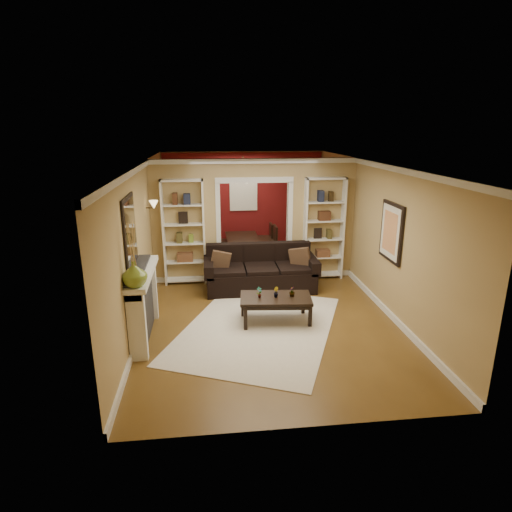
{
  "coord_description": "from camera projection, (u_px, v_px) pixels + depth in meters",
  "views": [
    {
      "loc": [
        -1.03,
        -8.08,
        3.34
      ],
      "look_at": [
        -0.19,
        -0.8,
        1.13
      ],
      "focal_mm": 30.0,
      "sensor_mm": 36.0,
      "label": 1
    }
  ],
  "objects": [
    {
      "name": "plant_right",
      "position": [
        292.0,
        291.0,
        7.54
      ],
      "size": [
        0.13,
        0.13,
        0.18
      ],
      "primitive_type": "imported",
      "rotation": [
        0.0,
        0.0,
        4.25
      ],
      "color": "#336626",
      "rests_on": "coffee_table"
    },
    {
      "name": "sofa",
      "position": [
        261.0,
        268.0,
        9.07
      ],
      "size": [
        2.38,
        1.03,
        0.93
      ],
      "primitive_type": "cube",
      "color": "black",
      "rests_on": "floor"
    },
    {
      "name": "mirror",
      "position": [
        130.0,
        232.0,
        6.58
      ],
      "size": [
        0.03,
        0.95,
        1.1
      ],
      "primitive_type": "cube",
      "color": "silver",
      "rests_on": "wall_left"
    },
    {
      "name": "bookshelf_left",
      "position": [
        184.0,
        233.0,
        9.24
      ],
      "size": [
        0.9,
        0.3,
        2.3
      ],
      "primitive_type": "cube",
      "color": "white",
      "rests_on": "floor"
    },
    {
      "name": "fireplace",
      "position": [
        145.0,
        304.0,
        6.94
      ],
      "size": [
        0.32,
        1.7,
        1.16
      ],
      "primitive_type": "cube",
      "color": "white",
      "rests_on": "floor"
    },
    {
      "name": "bookshelf_right",
      "position": [
        324.0,
        229.0,
        9.58
      ],
      "size": [
        0.9,
        0.3,
        2.3
      ],
      "primitive_type": "cube",
      "color": "white",
      "rests_on": "floor"
    },
    {
      "name": "dining_table",
      "position": [
        244.0,
        247.0,
        11.38
      ],
      "size": [
        1.53,
        0.85,
        0.54
      ],
      "primitive_type": "imported",
      "rotation": [
        0.0,
        0.0,
        1.57
      ],
      "color": "black",
      "rests_on": "floor"
    },
    {
      "name": "pillow_left",
      "position": [
        220.0,
        262.0,
        8.9
      ],
      "size": [
        0.4,
        0.14,
        0.39
      ],
      "primitive_type": "cube",
      "rotation": [
        0.0,
        0.0,
        -0.06
      ],
      "color": "brown",
      "rests_on": "sofa"
    },
    {
      "name": "wall_left",
      "position": [
        144.0,
        236.0,
        8.13
      ],
      "size": [
        0.0,
        8.0,
        8.0
      ],
      "primitive_type": "plane",
      "rotation": [
        1.57,
        0.0,
        1.57
      ],
      "color": "tan",
      "rests_on": "ground"
    },
    {
      "name": "chandelier",
      "position": [
        248.0,
        182.0,
        10.75
      ],
      "size": [
        0.5,
        0.5,
        0.3
      ],
      "primitive_type": "cube",
      "color": "#3D301C",
      "rests_on": "ceiling"
    },
    {
      "name": "ceiling",
      "position": [
        261.0,
        163.0,
        7.99
      ],
      "size": [
        8.0,
        8.0,
        0.0
      ],
      "primitive_type": "plane",
      "rotation": [
        3.14,
        0.0,
        0.0
      ],
      "color": "white",
      "rests_on": "ground"
    },
    {
      "name": "dining_chair_se",
      "position": [
        263.0,
        238.0,
        11.68
      ],
      "size": [
        0.44,
        0.44,
        0.86
      ],
      "primitive_type": "cube",
      "rotation": [
        0.0,
        0.0,
        -1.61
      ],
      "color": "black",
      "rests_on": "floor"
    },
    {
      "name": "dining_chair_sw",
      "position": [
        222.0,
        241.0,
        11.57
      ],
      "size": [
        0.38,
        0.38,
        0.75
      ],
      "primitive_type": "cube",
      "rotation": [
        0.0,
        0.0,
        1.55
      ],
      "color": "black",
      "rests_on": "floor"
    },
    {
      "name": "area_rug",
      "position": [
        258.0,
        328.0,
        7.42
      ],
      "size": [
        3.53,
        4.03,
        0.01
      ],
      "primitive_type": "cube",
      "rotation": [
        0.0,
        0.0,
        -0.4
      ],
      "color": "silver",
      "rests_on": "floor"
    },
    {
      "name": "dining_chair_ne",
      "position": [
        266.0,
        243.0,
        11.1
      ],
      "size": [
        0.6,
        0.6,
        0.93
      ],
      "primitive_type": "cube",
      "rotation": [
        0.0,
        0.0,
        -1.94
      ],
      "color": "black",
      "rests_on": "floor"
    },
    {
      "name": "pillow_right",
      "position": [
        300.0,
        258.0,
        9.08
      ],
      "size": [
        0.44,
        0.3,
        0.43
      ],
      "primitive_type": "cube",
      "rotation": [
        0.0,
        0.0,
        -0.46
      ],
      "color": "brown",
      "rests_on": "sofa"
    },
    {
      "name": "wall_back",
      "position": [
        243.0,
        200.0,
        12.18
      ],
      "size": [
        8.0,
        0.0,
        8.0
      ],
      "primitive_type": "plane",
      "rotation": [
        1.57,
        0.0,
        0.0
      ],
      "color": "tan",
      "rests_on": "ground"
    },
    {
      "name": "floor",
      "position": [
        261.0,
        297.0,
        8.77
      ],
      "size": [
        8.0,
        8.0,
        0.0
      ],
      "primitive_type": "plane",
      "color": "brown",
      "rests_on": "ground"
    },
    {
      "name": "vase",
      "position": [
        134.0,
        274.0,
        6.06
      ],
      "size": [
        0.4,
        0.4,
        0.37
      ],
      "primitive_type": "imported",
      "rotation": [
        0.0,
        0.0,
        -0.11
      ],
      "color": "olive",
      "rests_on": "fireplace"
    },
    {
      "name": "wall_front",
      "position": [
        308.0,
        321.0,
        4.57
      ],
      "size": [
        8.0,
        0.0,
        8.0
      ],
      "primitive_type": "plane",
      "rotation": [
        -1.57,
        0.0,
        0.0
      ],
      "color": "tan",
      "rests_on": "ground"
    },
    {
      "name": "partition_wall",
      "position": [
        254.0,
        220.0,
        9.52
      ],
      "size": [
        4.5,
        0.15,
        2.7
      ],
      "primitive_type": "cube",
      "color": "tan",
      "rests_on": "floor"
    },
    {
      "name": "framed_art",
      "position": [
        391.0,
        232.0,
        7.61
      ],
      "size": [
        0.04,
        0.85,
        1.05
      ],
      "primitive_type": "cube",
      "color": "black",
      "rests_on": "wall_right"
    },
    {
      "name": "wall_sconce",
      "position": [
        151.0,
        206.0,
        8.52
      ],
      "size": [
        0.18,
        0.18,
        0.22
      ],
      "primitive_type": "cube",
      "color": "#FFE0A5",
      "rests_on": "wall_left"
    },
    {
      "name": "plant_center",
      "position": [
        276.0,
        292.0,
        7.51
      ],
      "size": [
        0.09,
        0.11,
        0.18
      ],
      "primitive_type": "imported",
      "rotation": [
        0.0,
        0.0,
        1.72
      ],
      "color": "#336626",
      "rests_on": "coffee_table"
    },
    {
      "name": "wall_right",
      "position": [
        371.0,
        230.0,
        8.62
      ],
      "size": [
        0.0,
        8.0,
        8.0
      ],
      "primitive_type": "plane",
      "rotation": [
        1.57,
        0.0,
        -1.57
      ],
      "color": "tan",
      "rests_on": "ground"
    },
    {
      "name": "red_back_panel",
      "position": [
        243.0,
        201.0,
        12.16
      ],
      "size": [
        4.44,
        0.04,
        2.64
      ],
      "primitive_type": "cube",
      "color": "maroon",
      "rests_on": "floor"
    },
    {
      "name": "dining_window",
      "position": [
        243.0,
        193.0,
        12.06
      ],
      "size": [
        0.78,
        0.03,
        0.98
      ],
      "primitive_type": "cube",
      "color": "#8CA5CC",
      "rests_on": "wall_back"
    },
    {
      "name": "plant_left",
      "position": [
        259.0,
        292.0,
        7.47
      ],
      "size": [
        0.12,
        0.11,
        0.2
      ],
      "primitive_type": "imported",
      "rotation": [
        0.0,
        0.0,
        0.54
      ],
      "color": "#336626",
      "rests_on": "coffee_table"
    },
    {
      "name": "coffee_table",
      "position": [
        276.0,
        309.0,
        7.6
      ],
      "size": [
        1.31,
        0.79,
        0.47
      ],
      "primitive_type": "cube",
      "rotation": [
        0.0,
        0.0,
        -0.1
      ],
      "color": "black",
      "rests_on": "floor"
    },
    {
      "name": "dining_chair_nw",
      "position": [
        223.0,
        246.0,
        10.99
      ],
      "size": [
        0.48,
        0.48,
        0.81
      ],
      "primitive_type": "cube",
      "rotation": [
        0.0,
        0.0,
        1.78
      ],
      "color": "black",
      "rests_on": "floor"
    }
  ]
}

